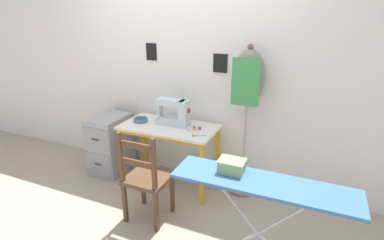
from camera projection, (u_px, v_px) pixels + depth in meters
The scene contains 14 objects.
ground_plane at pixel (159, 195), 3.31m from camera, with size 14.00×14.00×0.00m, color tan.
wall_back at pixel (182, 71), 3.41m from camera, with size 10.00×0.06×2.55m.
sewing_table at pixel (169, 134), 3.32m from camera, with size 1.07×0.56×0.72m.
sewing_machine at pixel (175, 113), 3.29m from camera, with size 0.38×0.17×0.31m.
fabric_bowl at pixel (141, 120), 3.42m from camera, with size 0.16×0.16×0.04m.
scissors at pixel (197, 136), 3.03m from camera, with size 0.14×0.09×0.01m.
thread_spool_near_machine at pixel (188, 129), 3.17m from camera, with size 0.03×0.03×0.03m.
thread_spool_mid_table at pixel (194, 129), 3.17m from camera, with size 0.04×0.04×0.04m.
thread_spool_far_edge at pixel (200, 128), 3.19m from camera, with size 0.04×0.04×0.04m.
wooden_chair at pixel (146, 179), 2.80m from camera, with size 0.40×0.38×0.93m.
filing_cabinet at pixel (111, 144), 3.73m from camera, with size 0.39×0.52×0.73m.
dress_form at pixel (248, 86), 3.01m from camera, with size 0.33×0.32×1.62m.
ironing_board at pixel (262, 188), 2.04m from camera, with size 1.25×0.33×0.83m.
storage_box at pixel (232, 166), 2.13m from camera, with size 0.19×0.14×0.09m.
Camera 1 is at (1.47, -2.45, 1.90)m, focal length 28.00 mm.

